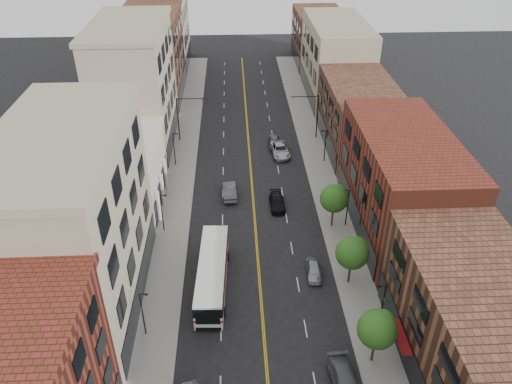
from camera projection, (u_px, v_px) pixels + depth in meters
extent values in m
cube|color=gray|center=(180.00, 182.00, 69.30)|extent=(4.00, 110.00, 0.15)
cube|color=gray|center=(323.00, 179.00, 70.12)|extent=(4.00, 110.00, 0.15)
cube|color=tan|center=(76.00, 227.00, 45.70)|extent=(10.00, 22.00, 18.00)
cube|color=silver|center=(120.00, 174.00, 63.53)|extent=(10.00, 14.00, 8.00)
cube|color=tan|center=(135.00, 88.00, 75.11)|extent=(10.00, 20.00, 18.00)
cube|color=#533321|center=(153.00, 57.00, 92.72)|extent=(10.00, 20.00, 15.00)
cube|color=tan|center=(162.00, 19.00, 106.50)|extent=(10.00, 16.00, 20.00)
cube|color=#533321|center=(491.00, 357.00, 38.34)|extent=(10.00, 26.00, 10.00)
cube|color=#5F2519|center=(401.00, 183.00, 57.96)|extent=(10.00, 22.00, 12.00)
cube|color=#533321|center=(360.00, 116.00, 76.15)|extent=(10.00, 20.00, 10.00)
cube|color=tan|center=(336.00, 60.00, 92.71)|extent=(10.00, 22.00, 14.00)
cube|color=#533321|center=(319.00, 38.00, 110.33)|extent=(10.00, 18.00, 11.00)
cylinder|color=black|center=(373.00, 350.00, 43.33)|extent=(0.22, 0.22, 2.50)
sphere|color=#1F5217|center=(377.00, 329.00, 41.90)|extent=(3.40, 3.40, 3.40)
sphere|color=#1F5217|center=(383.00, 321.00, 41.98)|extent=(2.04, 2.04, 2.04)
cylinder|color=black|center=(349.00, 273.00, 51.73)|extent=(0.22, 0.22, 2.50)
sphere|color=#1F5217|center=(352.00, 253.00, 50.30)|extent=(3.40, 3.40, 3.40)
sphere|color=#1F5217|center=(357.00, 246.00, 50.38)|extent=(2.04, 2.04, 2.04)
cylinder|color=black|center=(332.00, 217.00, 60.13)|extent=(0.22, 0.22, 2.50)
sphere|color=#1F5217|center=(334.00, 198.00, 58.70)|extent=(3.40, 3.40, 3.40)
sphere|color=#1F5217|center=(338.00, 193.00, 58.78)|extent=(2.04, 2.04, 2.04)
cylinder|color=black|center=(143.00, 314.00, 45.18)|extent=(0.14, 0.14, 5.00)
cylinder|color=black|center=(143.00, 294.00, 43.84)|extent=(0.70, 0.10, 0.10)
cube|color=black|center=(146.00, 295.00, 43.88)|extent=(0.28, 0.14, 0.14)
cube|color=#19592D|center=(142.00, 307.00, 44.69)|extent=(0.04, 0.55, 0.35)
cylinder|color=black|center=(162.00, 213.00, 58.62)|extent=(0.14, 0.14, 5.00)
cylinder|color=black|center=(163.00, 195.00, 57.28)|extent=(0.70, 0.10, 0.10)
cube|color=black|center=(165.00, 195.00, 57.32)|extent=(0.28, 0.14, 0.14)
cube|color=#19592D|center=(161.00, 207.00, 58.13)|extent=(0.04, 0.55, 0.35)
cylinder|color=black|center=(174.00, 149.00, 72.06)|extent=(0.14, 0.14, 5.00)
cylinder|color=black|center=(175.00, 134.00, 70.73)|extent=(0.70, 0.10, 0.10)
cube|color=black|center=(177.00, 134.00, 70.76)|extent=(0.28, 0.14, 0.14)
cube|color=#19592D|center=(174.00, 144.00, 71.58)|extent=(0.04, 0.55, 0.35)
cylinder|color=black|center=(382.00, 306.00, 46.08)|extent=(0.14, 0.14, 5.00)
cylinder|color=black|center=(382.00, 286.00, 44.72)|extent=(0.70, 0.10, 0.10)
cube|color=black|center=(379.00, 286.00, 44.73)|extent=(0.28, 0.14, 0.14)
cube|color=#19592D|center=(384.00, 299.00, 45.59)|extent=(0.04, 0.55, 0.35)
cylinder|color=black|center=(347.00, 208.00, 59.53)|extent=(0.14, 0.14, 5.00)
cylinder|color=black|center=(346.00, 190.00, 58.16)|extent=(0.70, 0.10, 0.10)
cube|color=black|center=(344.00, 191.00, 58.18)|extent=(0.28, 0.14, 0.14)
cube|color=#19592D|center=(348.00, 202.00, 59.04)|extent=(0.04, 0.55, 0.35)
cylinder|color=black|center=(325.00, 146.00, 72.97)|extent=(0.14, 0.14, 5.00)
cylinder|color=black|center=(324.00, 131.00, 71.60)|extent=(0.70, 0.10, 0.10)
cube|color=black|center=(322.00, 131.00, 71.62)|extent=(0.28, 0.14, 0.14)
cube|color=#19592D|center=(326.00, 140.00, 72.48)|extent=(0.04, 0.55, 0.35)
cylinder|color=black|center=(178.00, 119.00, 78.19)|extent=(0.18, 0.18, 7.20)
cylinder|color=black|center=(191.00, 99.00, 76.44)|extent=(4.40, 0.12, 0.12)
imported|color=black|center=(203.00, 101.00, 76.74)|extent=(0.15, 0.18, 0.90)
cylinder|color=black|center=(317.00, 117.00, 79.10)|extent=(0.18, 0.18, 7.20)
cylinder|color=black|center=(305.00, 97.00, 77.17)|extent=(4.40, 0.12, 0.12)
imported|color=black|center=(293.00, 99.00, 77.31)|extent=(0.15, 0.18, 0.90)
cube|color=white|center=(212.00, 274.00, 51.14)|extent=(3.24, 12.58, 3.01)
cube|color=black|center=(212.00, 268.00, 50.75)|extent=(3.28, 12.62, 1.09)
cube|color=#A90C0D|center=(213.00, 276.00, 51.31)|extent=(3.28, 12.62, 0.23)
cube|color=black|center=(208.00, 318.00, 45.73)|extent=(2.29, 0.16, 1.66)
cylinder|color=black|center=(196.00, 312.00, 48.29)|extent=(0.33, 1.01, 1.00)
cylinder|color=black|center=(224.00, 312.00, 48.30)|extent=(0.33, 1.01, 1.00)
cylinder|color=black|center=(203.00, 257.00, 55.29)|extent=(0.33, 1.01, 1.00)
cylinder|color=black|center=(228.00, 256.00, 55.30)|extent=(0.33, 1.01, 1.00)
imported|color=#515257|center=(345.00, 382.00, 41.34)|extent=(2.58, 5.51, 1.56)
imported|color=gray|center=(314.00, 270.00, 53.13)|extent=(1.77, 3.98, 1.33)
imported|color=#4F5054|center=(230.00, 191.00, 66.10)|extent=(1.94, 4.92, 1.60)
imported|color=black|center=(277.00, 202.00, 64.05)|extent=(1.95, 4.62, 1.33)
imported|color=#AAACB2|center=(280.00, 150.00, 75.94)|extent=(3.03, 5.85, 1.58)
imported|color=#54555A|center=(274.00, 142.00, 78.21)|extent=(1.87, 4.40, 1.49)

